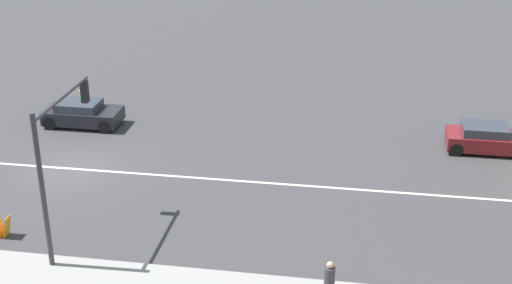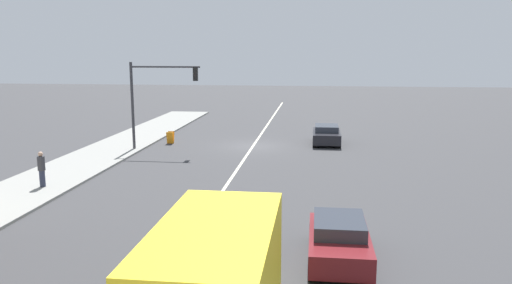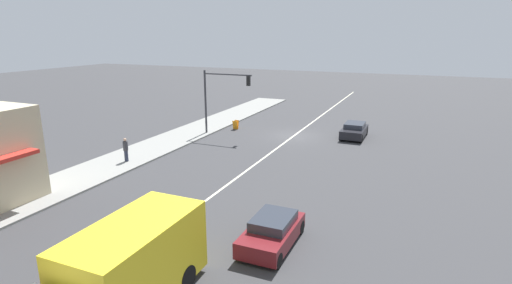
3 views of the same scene
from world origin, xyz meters
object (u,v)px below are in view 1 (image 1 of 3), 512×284
at_px(warning_aframe_sign, 3,226).
at_px(sedan_dark, 82,114).
at_px(traffic_signal_main, 57,148).
at_px(pedestrian, 329,284).
at_px(sedan_maroon, 487,138).

xyz_separation_m(warning_aframe_sign, sedan_dark, (-10.89, -1.25, 0.21)).
xyz_separation_m(traffic_signal_main, sedan_dark, (-11.12, -3.87, -3.26)).
distance_m(traffic_signal_main, warning_aframe_sign, 4.36).
bearing_deg(traffic_signal_main, pedestrian, 76.39).
xyz_separation_m(sedan_dark, sedan_maroon, (-0.00, 20.00, -0.01)).
relative_size(pedestrian, sedan_maroon, 0.44).
distance_m(traffic_signal_main, pedestrian, 10.29).
relative_size(warning_aframe_sign, sedan_maroon, 0.22).
bearing_deg(warning_aframe_sign, pedestrian, 78.16).
relative_size(traffic_signal_main, warning_aframe_sign, 6.69).
xyz_separation_m(pedestrian, sedan_maroon, (-13.45, 6.53, -0.37)).
height_order(pedestrian, warning_aframe_sign, pedestrian).
bearing_deg(sedan_maroon, traffic_signal_main, -55.40).
xyz_separation_m(pedestrian, sedan_dark, (-13.45, -13.47, -0.36)).
distance_m(pedestrian, sedan_dark, 19.04).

